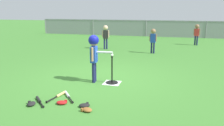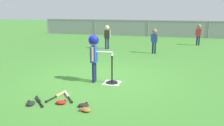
{
  "view_description": "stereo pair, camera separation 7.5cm",
  "coord_description": "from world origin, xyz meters",
  "px_view_note": "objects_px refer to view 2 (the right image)",
  "views": [
    {
      "loc": [
        1.9,
        -6.03,
        1.94
      ],
      "look_at": [
        0.39,
        -0.32,
        0.55
      ],
      "focal_mm": 37.1,
      "sensor_mm": 36.0,
      "label": 1
    },
    {
      "loc": [
        1.97,
        -6.01,
        1.94
      ],
      "look_at": [
        0.39,
        -0.32,
        0.55
      ],
      "focal_mm": 37.1,
      "sensor_mm": 36.0,
      "label": 2
    }
  ],
  "objects_px": {
    "glove_outfield_drop": "(31,103)",
    "batter_child": "(94,49)",
    "spare_bat_silver": "(67,95)",
    "fielder_near_right": "(154,38)",
    "fielder_near_left": "(107,34)",
    "batting_tee": "(112,79)",
    "baseball_on_tee": "(112,55)",
    "glove_near_bats": "(84,105)",
    "spare_bat_black": "(39,100)",
    "fielder_deep_left": "(199,32)",
    "spare_bat_wood": "(59,95)",
    "glove_by_plate": "(86,110)",
    "glove_tossed_aside": "(61,102)"
  },
  "relations": [
    {
      "from": "baseball_on_tee",
      "to": "fielder_deep_left",
      "type": "relative_size",
      "value": 0.07
    },
    {
      "from": "batter_child",
      "to": "fielder_deep_left",
      "type": "relative_size",
      "value": 1.14
    },
    {
      "from": "fielder_near_right",
      "to": "glove_near_bats",
      "type": "distance_m",
      "value": 6.26
    },
    {
      "from": "glove_near_bats",
      "to": "glove_tossed_aside",
      "type": "xyz_separation_m",
      "value": [
        -0.51,
        0.01,
        0.0
      ]
    },
    {
      "from": "spare_bat_silver",
      "to": "spare_bat_wood",
      "type": "relative_size",
      "value": 0.85
    },
    {
      "from": "glove_tossed_aside",
      "to": "glove_outfield_drop",
      "type": "bearing_deg",
      "value": -159.25
    },
    {
      "from": "spare_bat_wood",
      "to": "glove_outfield_drop",
      "type": "height_order",
      "value": "glove_outfield_drop"
    },
    {
      "from": "batting_tee",
      "to": "spare_bat_wood",
      "type": "relative_size",
      "value": 1.07
    },
    {
      "from": "glove_by_plate",
      "to": "glove_near_bats",
      "type": "distance_m",
      "value": 0.22
    },
    {
      "from": "spare_bat_silver",
      "to": "glove_near_bats",
      "type": "height_order",
      "value": "glove_near_bats"
    },
    {
      "from": "glove_near_bats",
      "to": "glove_outfield_drop",
      "type": "distance_m",
      "value": 1.11
    },
    {
      "from": "fielder_near_right",
      "to": "glove_outfield_drop",
      "type": "distance_m",
      "value": 6.69
    },
    {
      "from": "spare_bat_wood",
      "to": "glove_tossed_aside",
      "type": "height_order",
      "value": "glove_tossed_aside"
    },
    {
      "from": "fielder_near_right",
      "to": "spare_bat_black",
      "type": "relative_size",
      "value": 2.33
    },
    {
      "from": "batter_child",
      "to": "spare_bat_silver",
      "type": "xyz_separation_m",
      "value": [
        -0.24,
        -1.18,
        -0.88
      ]
    },
    {
      "from": "spare_bat_black",
      "to": "glove_outfield_drop",
      "type": "distance_m",
      "value": 0.22
    },
    {
      "from": "fielder_near_left",
      "to": "glove_by_plate",
      "type": "height_order",
      "value": "fielder_near_left"
    },
    {
      "from": "batter_child",
      "to": "glove_near_bats",
      "type": "height_order",
      "value": "batter_child"
    },
    {
      "from": "fielder_near_right",
      "to": "glove_near_bats",
      "type": "bearing_deg",
      "value": -97.44
    },
    {
      "from": "spare_bat_silver",
      "to": "glove_outfield_drop",
      "type": "bearing_deg",
      "value": -128.5
    },
    {
      "from": "glove_tossed_aside",
      "to": "batting_tee",
      "type": "bearing_deg",
      "value": 68.14
    },
    {
      "from": "glove_by_plate",
      "to": "spare_bat_wood",
      "type": "bearing_deg",
      "value": 146.91
    },
    {
      "from": "glove_tossed_aside",
      "to": "baseball_on_tee",
      "type": "bearing_deg",
      "value": 68.14
    },
    {
      "from": "baseball_on_tee",
      "to": "fielder_near_right",
      "type": "xyz_separation_m",
      "value": [
        0.66,
        4.53,
        -0.06
      ]
    },
    {
      "from": "glove_near_bats",
      "to": "fielder_near_right",
      "type": "bearing_deg",
      "value": 82.56
    },
    {
      "from": "batting_tee",
      "to": "spare_bat_silver",
      "type": "xyz_separation_m",
      "value": [
        -0.72,
        -1.2,
        -0.09
      ]
    },
    {
      "from": "fielder_deep_left",
      "to": "glove_near_bats",
      "type": "xyz_separation_m",
      "value": [
        -2.87,
        -9.17,
        -0.69
      ]
    },
    {
      "from": "batter_child",
      "to": "spare_bat_black",
      "type": "height_order",
      "value": "batter_child"
    },
    {
      "from": "fielder_deep_left",
      "to": "spare_bat_wood",
      "type": "distance_m",
      "value": 9.52
    },
    {
      "from": "fielder_near_right",
      "to": "spare_bat_silver",
      "type": "bearing_deg",
      "value": -103.56
    },
    {
      "from": "fielder_near_left",
      "to": "spare_bat_wood",
      "type": "xyz_separation_m",
      "value": [
        0.76,
        -6.31,
        -0.72
      ]
    },
    {
      "from": "fielder_near_right",
      "to": "fielder_near_left",
      "type": "bearing_deg",
      "value": 167.25
    },
    {
      "from": "glove_outfield_drop",
      "to": "batter_child",
      "type": "bearing_deg",
      "value": 67.67
    },
    {
      "from": "baseball_on_tee",
      "to": "glove_outfield_drop",
      "type": "distance_m",
      "value": 2.34
    },
    {
      "from": "baseball_on_tee",
      "to": "glove_tossed_aside",
      "type": "bearing_deg",
      "value": -111.86
    },
    {
      "from": "fielder_near_right",
      "to": "spare_bat_black",
      "type": "xyz_separation_m",
      "value": [
        -1.85,
        -6.17,
        -0.67
      ]
    },
    {
      "from": "spare_bat_silver",
      "to": "glove_by_plate",
      "type": "xyz_separation_m",
      "value": [
        0.7,
        -0.62,
        0.01
      ]
    },
    {
      "from": "glove_near_bats",
      "to": "batting_tee",
      "type": "bearing_deg",
      "value": 85.06
    },
    {
      "from": "baseball_on_tee",
      "to": "batting_tee",
      "type": "bearing_deg",
      "value": 0.0
    },
    {
      "from": "batter_child",
      "to": "fielder_near_left",
      "type": "relative_size",
      "value": 1.1
    },
    {
      "from": "fielder_deep_left",
      "to": "glove_outfield_drop",
      "type": "relative_size",
      "value": 4.57
    },
    {
      "from": "batter_child",
      "to": "spare_bat_silver",
      "type": "bearing_deg",
      "value": -101.32
    },
    {
      "from": "baseball_on_tee",
      "to": "fielder_near_left",
      "type": "distance_m",
      "value": 5.33
    },
    {
      "from": "fielder_near_right",
      "to": "glove_tossed_aside",
      "type": "xyz_separation_m",
      "value": [
        -1.32,
        -6.16,
        -0.67
      ]
    },
    {
      "from": "baseball_on_tee",
      "to": "glove_tossed_aside",
      "type": "xyz_separation_m",
      "value": [
        -0.65,
        -1.63,
        -0.73
      ]
    },
    {
      "from": "spare_bat_wood",
      "to": "glove_outfield_drop",
      "type": "distance_m",
      "value": 0.68
    },
    {
      "from": "glove_tossed_aside",
      "to": "spare_bat_silver",
      "type": "bearing_deg",
      "value": 98.96
    },
    {
      "from": "fielder_near_right",
      "to": "spare_bat_wood",
      "type": "bearing_deg",
      "value": -105.23
    },
    {
      "from": "batting_tee",
      "to": "batter_child",
      "type": "xyz_separation_m",
      "value": [
        -0.48,
        -0.03,
        0.79
      ]
    },
    {
      "from": "fielder_near_left",
      "to": "spare_bat_black",
      "type": "distance_m",
      "value": 6.75
    }
  ]
}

